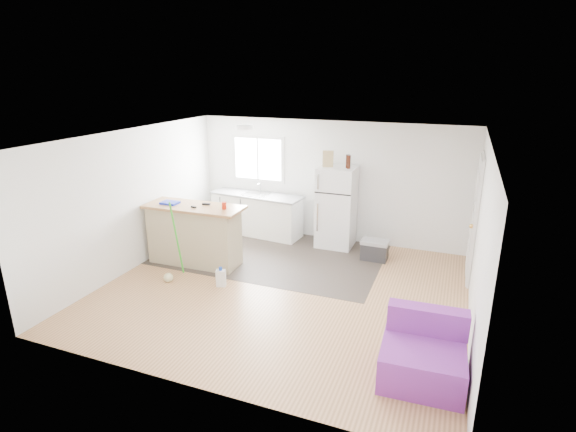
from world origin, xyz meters
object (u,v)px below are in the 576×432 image
(red_cup, at_px, (224,206))
(blue_tray, at_px, (170,203))
(cooler, at_px, (375,250))
(cardboard_box, at_px, (328,159))
(refrigerator, at_px, (336,207))
(mop, at_px, (171,268))
(bottle_right, at_px, (348,161))
(peninsula, at_px, (194,234))
(purple_seat, at_px, (423,356))
(bottle_left, at_px, (349,162))
(kitchen_cabinets, at_px, (257,214))
(cleaner_jug, at_px, (221,278))

(red_cup, distance_m, blue_tray, 1.05)
(cooler, height_order, cardboard_box, cardboard_box)
(refrigerator, relative_size, cooler, 3.21)
(mop, xyz_separation_m, blue_tray, (-0.45, 0.74, 0.86))
(bottle_right, bearing_deg, blue_tray, -146.99)
(blue_tray, relative_size, bottle_right, 1.20)
(cooler, xyz_separation_m, mop, (-2.95, -2.10, 0.04))
(peninsula, xyz_separation_m, refrigerator, (2.11, 1.74, 0.24))
(peninsula, distance_m, cardboard_box, 2.83)
(bottle_right, bearing_deg, cooler, -31.93)
(mop, distance_m, blue_tray, 1.23)
(purple_seat, height_order, blue_tray, blue_tray)
(refrigerator, distance_m, red_cup, 2.31)
(bottle_left, bearing_deg, purple_seat, -63.15)
(kitchen_cabinets, xyz_separation_m, cooler, (2.58, -0.48, -0.25))
(peninsula, height_order, blue_tray, blue_tray)
(peninsula, bearing_deg, cardboard_box, 39.93)
(cleaner_jug, bearing_deg, bottle_right, 40.76)
(kitchen_cabinets, distance_m, cleaner_jug, 2.51)
(bottle_left, bearing_deg, cardboard_box, 176.70)
(blue_tray, xyz_separation_m, bottle_right, (2.73, 1.78, 0.61))
(mop, distance_m, cardboard_box, 3.47)
(cooler, xyz_separation_m, red_cup, (-2.36, -1.29, 0.95))
(cooler, bearing_deg, blue_tray, -157.24)
(refrigerator, relative_size, purple_seat, 1.69)
(cardboard_box, height_order, bottle_left, cardboard_box)
(refrigerator, bearing_deg, mop, -129.65)
(mop, relative_size, red_cup, 11.63)
(purple_seat, height_order, cleaner_jug, purple_seat)
(kitchen_cabinets, height_order, cleaner_jug, kitchen_cabinets)
(bottle_right, bearing_deg, purple_seat, -63.09)
(refrigerator, xyz_separation_m, cleaner_jug, (-1.23, -2.40, -0.65))
(blue_tray, distance_m, bottle_right, 3.31)
(kitchen_cabinets, xyz_separation_m, peninsula, (-0.39, -1.79, 0.10))
(cleaner_jug, bearing_deg, cooler, 24.77)
(peninsula, height_order, mop, mop)
(refrigerator, relative_size, cardboard_box, 5.26)
(kitchen_cabinets, xyz_separation_m, bottle_left, (1.94, -0.11, 1.26))
(cooler, height_order, bottle_left, bottle_left)
(refrigerator, bearing_deg, kitchen_cabinets, 178.49)
(mop, xyz_separation_m, bottle_right, (2.28, 2.52, 1.47))
(cooler, bearing_deg, cleaner_jug, -135.74)
(refrigerator, bearing_deg, bottle_right, -5.31)
(red_cup, bearing_deg, blue_tray, -176.57)
(cleaner_jug, bearing_deg, refrigerator, 44.40)
(mop, xyz_separation_m, cardboard_box, (1.91, 2.49, 1.50))
(mop, bearing_deg, peninsula, 78.73)
(kitchen_cabinets, height_order, bottle_left, bottle_left)
(refrigerator, xyz_separation_m, bottle_right, (0.19, -0.02, 0.91))
(purple_seat, xyz_separation_m, bottle_left, (-1.77, 3.50, 1.43))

